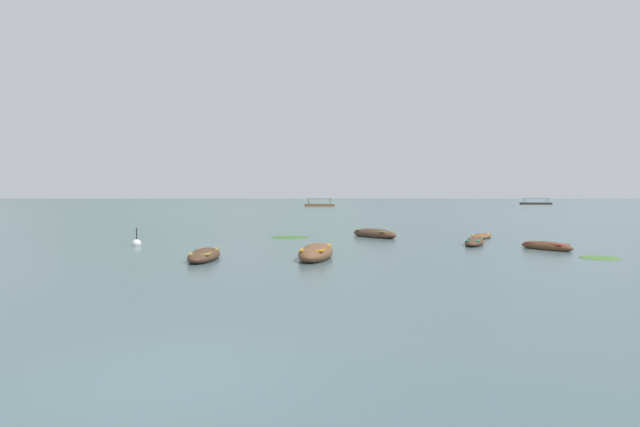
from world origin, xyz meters
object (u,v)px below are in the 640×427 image
object	(u,v)px
rowboat_1	(474,242)
rowboat_3	(547,246)
rowboat_0	(481,237)
rowboat_6	(316,253)
ferry_1	(536,203)
rowboat_2	(374,234)
rowboat_7	(204,255)
ferry_0	(320,205)
mooring_buoy	(137,244)

from	to	relation	value
rowboat_1	rowboat_3	distance (m)	4.07
rowboat_0	rowboat_6	world-z (taller)	rowboat_6
ferry_1	rowboat_3	bearing A→B (deg)	-107.30
rowboat_2	rowboat_1	bearing A→B (deg)	-42.04
rowboat_3	rowboat_6	xyz separation A→B (m)	(-11.58, -4.89, 0.08)
ferry_1	rowboat_6	bearing A→B (deg)	-110.17
rowboat_7	ferry_0	bearing A→B (deg)	92.91
rowboat_3	rowboat_7	distance (m)	17.40
rowboat_6	ferry_1	bearing A→B (deg)	69.83
ferry_0	mooring_buoy	xyz separation A→B (m)	(0.92, -126.58, -0.33)
rowboat_7	rowboat_6	bearing A→B (deg)	10.75
rowboat_3	mooring_buoy	xyz separation A→B (m)	(-22.23, 0.29, -0.06)
rowboat_6	ferry_0	bearing A→B (deg)	95.02
rowboat_2	mooring_buoy	world-z (taller)	mooring_buoy
rowboat_1	rowboat_6	bearing A→B (deg)	-138.45
rowboat_6	ferry_1	size ratio (longest dim) A/B	0.42
rowboat_7	mooring_buoy	size ratio (longest dim) A/B	3.48
rowboat_0	mooring_buoy	xyz separation A→B (m)	(-20.46, -6.85, -0.02)
rowboat_3	rowboat_6	size ratio (longest dim) A/B	0.67
rowboat_0	rowboat_2	xyz separation A→B (m)	(-7.02, 0.53, 0.10)
rowboat_6	ferry_1	world-z (taller)	ferry_1
ferry_0	rowboat_2	bearing A→B (deg)	-83.14
ferry_1	mooring_buoy	distance (m)	191.15
rowboat_3	mooring_buoy	size ratio (longest dim) A/B	2.63
mooring_buoy	rowboat_2	bearing A→B (deg)	28.79
rowboat_0	rowboat_7	bearing A→B (deg)	-138.47
ferry_0	rowboat_3	bearing A→B (deg)	-79.66
rowboat_1	ferry_0	distance (m)	125.89
ferry_0	rowboat_7	bearing A→B (deg)	-87.09
rowboat_3	mooring_buoy	world-z (taller)	mooring_buoy
ferry_0	rowboat_1	bearing A→B (deg)	-80.86
rowboat_2	rowboat_6	bearing A→B (deg)	-102.48
rowboat_1	rowboat_3	bearing A→B (deg)	-39.34
rowboat_7	ferry_1	size ratio (longest dim) A/B	0.37
ferry_0	mooring_buoy	distance (m)	126.58
mooring_buoy	rowboat_1	bearing A→B (deg)	6.84
rowboat_0	rowboat_3	bearing A→B (deg)	-76.03
mooring_buoy	ferry_0	bearing A→B (deg)	90.41
rowboat_6	rowboat_2	bearing A→B (deg)	77.52
mooring_buoy	ferry_1	bearing A→B (deg)	66.30
ferry_1	mooring_buoy	xyz separation A→B (m)	(-76.84, -175.03, -0.33)
rowboat_0	ferry_1	world-z (taller)	ferry_1
ferry_1	mooring_buoy	size ratio (longest dim) A/B	9.44
rowboat_3	ferry_1	size ratio (longest dim) A/B	0.28
rowboat_1	rowboat_6	distance (m)	11.27
rowboat_3	ferry_0	bearing A→B (deg)	100.34
rowboat_3	rowboat_7	size ratio (longest dim) A/B	0.76
mooring_buoy	rowboat_0	bearing A→B (deg)	18.51
rowboat_3	ferry_1	world-z (taller)	ferry_1
mooring_buoy	rowboat_6	bearing A→B (deg)	-25.95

